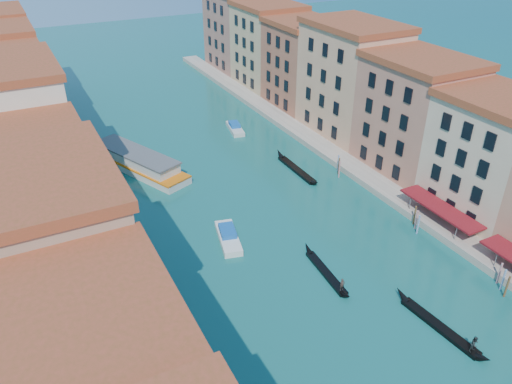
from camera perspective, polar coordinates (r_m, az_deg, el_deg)
left_bank_palazzos at (r=71.13m, az=-24.68°, el=3.28°), size 12.80×128.40×21.00m
right_bank_palazzos at (r=90.77m, az=12.98°, el=10.80°), size 12.80×128.40×21.00m
quay at (r=89.57m, az=8.32°, el=4.60°), size 4.00×140.00×1.00m
mooring_poles_right at (r=65.34m, az=24.51°, el=-7.82°), size 1.44×54.24×3.20m
vaporetto_far at (r=85.45m, az=-13.52°, el=3.45°), size 12.85×21.64×3.19m
gondola_fore at (r=60.94m, az=8.02°, el=-9.01°), size 1.78×11.22×2.24m
gondola_right at (r=56.94m, az=20.46°, el=-14.21°), size 2.09×12.61×2.51m
gondola_far at (r=83.35m, az=4.56°, el=2.73°), size 1.31×13.57×1.93m
motorboat_mid at (r=65.94m, az=-3.20°, el=-5.07°), size 4.06×7.90×1.57m
motorboat_far at (r=98.55m, az=-2.42°, el=7.36°), size 3.49×7.28×1.45m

